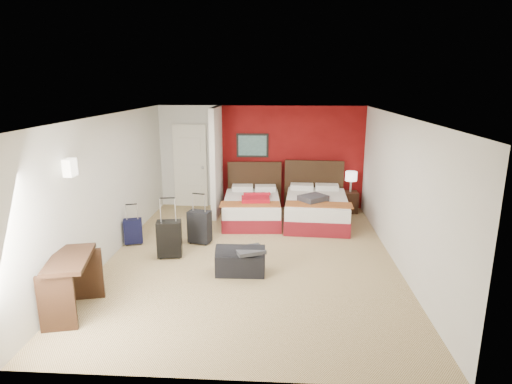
# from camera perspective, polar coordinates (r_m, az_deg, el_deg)

# --- Properties ---
(ground) EXTENTS (6.50, 6.50, 0.00)m
(ground) POSITION_cam_1_polar(r_m,az_deg,el_deg) (7.68, -0.63, -8.74)
(ground) COLOR tan
(ground) RESTS_ON ground
(room_walls) EXTENTS (5.02, 6.52, 2.50)m
(room_walls) POSITION_cam_1_polar(r_m,az_deg,el_deg) (8.86, -9.08, 2.75)
(room_walls) COLOR silver
(room_walls) RESTS_ON ground
(red_accent_panel) EXTENTS (3.50, 0.04, 2.50)m
(red_accent_panel) POSITION_cam_1_polar(r_m,az_deg,el_deg) (10.43, 4.78, 4.60)
(red_accent_panel) COLOR maroon
(red_accent_panel) RESTS_ON ground
(partition_wall) EXTENTS (0.12, 1.20, 2.50)m
(partition_wall) POSITION_cam_1_polar(r_m,az_deg,el_deg) (9.93, -5.33, 4.09)
(partition_wall) COLOR silver
(partition_wall) RESTS_ON ground
(entry_door) EXTENTS (0.82, 0.06, 2.05)m
(entry_door) POSITION_cam_1_polar(r_m,az_deg,el_deg) (10.68, -8.80, 3.49)
(entry_door) COLOR silver
(entry_door) RESTS_ON ground
(bed_left) EXTENTS (1.35, 1.84, 0.53)m
(bed_left) POSITION_cam_1_polar(r_m,az_deg,el_deg) (9.54, -0.56, -2.36)
(bed_left) COLOR white
(bed_left) RESTS_ON ground
(bed_right) EXTENTS (1.45, 1.99, 0.58)m
(bed_right) POSITION_cam_1_polar(r_m,az_deg,el_deg) (9.50, 8.09, -2.44)
(bed_right) COLOR silver
(bed_right) RESTS_ON ground
(red_suitcase_open) EXTENTS (0.68, 0.88, 0.10)m
(red_suitcase_open) POSITION_cam_1_polar(r_m,az_deg,el_deg) (9.35, 0.01, -0.69)
(red_suitcase_open) COLOR #B20F1E
(red_suitcase_open) RESTS_ON bed_left
(jacket_bundle) EXTENTS (0.69, 0.67, 0.13)m
(jacket_bundle) POSITION_cam_1_polar(r_m,az_deg,el_deg) (9.11, 7.68, -0.86)
(jacket_bundle) COLOR #3D3D42
(jacket_bundle) RESTS_ON bed_right
(nightstand) EXTENTS (0.37, 0.37, 0.50)m
(nightstand) POSITION_cam_1_polar(r_m,az_deg,el_deg) (10.44, 12.47, -1.30)
(nightstand) COLOR #321B10
(nightstand) RESTS_ON ground
(table_lamp) EXTENTS (0.29, 0.29, 0.49)m
(table_lamp) POSITION_cam_1_polar(r_m,az_deg,el_deg) (10.32, 12.62, 1.35)
(table_lamp) COLOR silver
(table_lamp) RESTS_ON nightstand
(suitcase_black) EXTENTS (0.47, 0.33, 0.64)m
(suitcase_black) POSITION_cam_1_polar(r_m,az_deg,el_deg) (7.73, -11.54, -6.35)
(suitcase_black) COLOR black
(suitcase_black) RESTS_ON ground
(suitcase_charcoal) EXTENTS (0.47, 0.35, 0.61)m
(suitcase_charcoal) POSITION_cam_1_polar(r_m,az_deg,el_deg) (8.30, -7.57, -4.81)
(suitcase_charcoal) COLOR black
(suitcase_charcoal) RESTS_ON ground
(suitcase_navy) EXTENTS (0.38, 0.30, 0.47)m
(suitcase_navy) POSITION_cam_1_polar(r_m,az_deg,el_deg) (8.53, -16.15, -5.23)
(suitcase_navy) COLOR black
(suitcase_navy) RESTS_ON ground
(duffel_bag) EXTENTS (0.80, 0.44, 0.40)m
(duffel_bag) POSITION_cam_1_polar(r_m,az_deg,el_deg) (7.00, -2.08, -9.36)
(duffel_bag) COLOR black
(duffel_bag) RESTS_ON ground
(jacket_draped) EXTENTS (0.56, 0.53, 0.06)m
(jacket_draped) POSITION_cam_1_polar(r_m,az_deg,el_deg) (6.85, -0.88, -7.81)
(jacket_draped) COLOR #36373B
(jacket_draped) RESTS_ON duffel_bag
(desk) EXTENTS (0.71, 1.07, 0.82)m
(desk) POSITION_cam_1_polar(r_m,az_deg,el_deg) (6.27, -23.40, -11.48)
(desk) COLOR black
(desk) RESTS_ON ground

